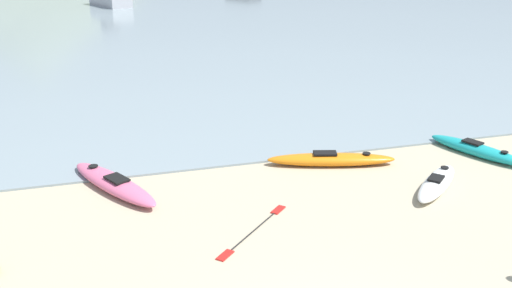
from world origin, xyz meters
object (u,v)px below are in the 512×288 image
(kayak_on_sand_2, at_px, (477,150))
(kayak_on_sand_4, at_px, (331,159))
(loose_paddle, at_px, (254,231))
(kayak_on_sand_0, at_px, (114,183))
(kayak_on_sand_1, at_px, (437,183))

(kayak_on_sand_2, relative_size, kayak_on_sand_4, 0.85)
(loose_paddle, bearing_deg, kayak_on_sand_2, 18.98)
(kayak_on_sand_0, height_order, kayak_on_sand_2, kayak_on_sand_2)
(kayak_on_sand_1, xyz_separation_m, kayak_on_sand_4, (-1.90, 2.23, 0.01))
(kayak_on_sand_4, bearing_deg, kayak_on_sand_1, -49.56)
(kayak_on_sand_1, relative_size, kayak_on_sand_2, 0.76)
(kayak_on_sand_2, distance_m, kayak_on_sand_4, 4.35)
(kayak_on_sand_1, bearing_deg, kayak_on_sand_0, 163.70)
(kayak_on_sand_0, relative_size, kayak_on_sand_1, 1.52)
(kayak_on_sand_1, distance_m, kayak_on_sand_4, 2.94)
(kayak_on_sand_1, distance_m, kayak_on_sand_2, 2.97)
(kayak_on_sand_1, bearing_deg, kayak_on_sand_4, 130.44)
(kayak_on_sand_1, height_order, loose_paddle, kayak_on_sand_1)
(kayak_on_sand_2, bearing_deg, kayak_on_sand_4, 173.40)
(kayak_on_sand_2, xyz_separation_m, loose_paddle, (-7.45, -2.56, -0.16))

